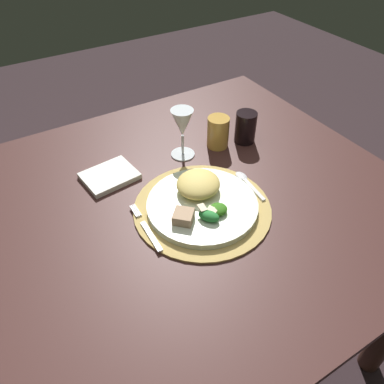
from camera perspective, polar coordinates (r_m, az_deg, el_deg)
name	(u,v)px	position (r m, az deg, el deg)	size (l,w,h in m)	color
ground_plane	(187,334)	(1.56, -0.78, -20.65)	(6.00, 6.00, 0.00)	#2F2124
dining_table	(185,236)	(1.09, -1.06, -6.64)	(1.17, 1.03, 0.71)	#3F221F
placemat	(202,208)	(0.96, 1.56, -2.46)	(0.35, 0.35, 0.01)	tan
dinner_plate	(202,205)	(0.95, 1.57, -1.97)	(0.28, 0.28, 0.02)	silver
pasta_serving	(198,184)	(0.96, 0.96, 1.24)	(0.12, 0.11, 0.04)	#E0C263
salad_greens	(213,212)	(0.90, 3.15, -3.08)	(0.09, 0.07, 0.03)	#307018
bread_piece	(183,217)	(0.89, -1.31, -3.74)	(0.05, 0.05, 0.02)	tan
fork	(147,229)	(0.90, -6.84, -5.63)	(0.02, 0.17, 0.00)	silver
spoon	(246,181)	(1.04, 8.12, 1.72)	(0.03, 0.13, 0.01)	silver
napkin	(110,176)	(1.07, -12.37, 2.39)	(0.14, 0.11, 0.01)	white
wine_glass	(182,125)	(1.08, -1.48, 10.08)	(0.07, 0.07, 0.15)	silver
amber_tumbler	(218,132)	(1.15, 3.96, 9.04)	(0.07, 0.07, 0.10)	gold
dark_tumbler	(246,127)	(1.18, 8.11, 9.68)	(0.06, 0.06, 0.10)	black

